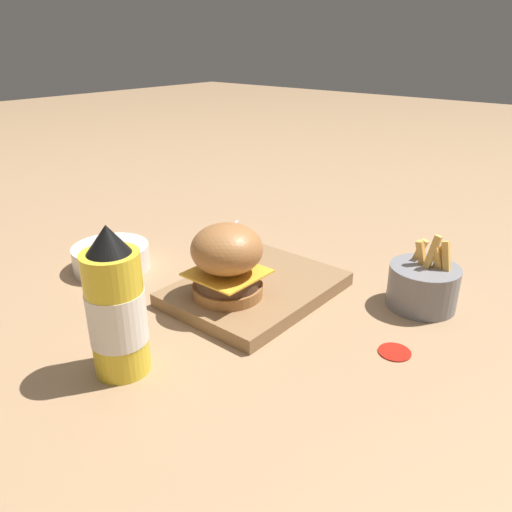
% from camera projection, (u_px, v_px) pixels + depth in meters
% --- Properties ---
extents(ground_plane, '(6.00, 6.00, 0.00)m').
position_uv_depth(ground_plane, '(230.00, 282.00, 0.90)').
color(ground_plane, '#9E7A56').
extents(serving_board, '(0.28, 0.21, 0.02)m').
position_uv_depth(serving_board, '(256.00, 289.00, 0.85)').
color(serving_board, olive).
rests_on(serving_board, ground_plane).
extents(burger, '(0.11, 0.11, 0.12)m').
position_uv_depth(burger, '(227.00, 261.00, 0.78)').
color(burger, '#9E6638').
rests_on(burger, serving_board).
extents(ketchup_bottle, '(0.07, 0.07, 0.21)m').
position_uv_depth(ketchup_bottle, '(116.00, 309.00, 0.63)').
color(ketchup_bottle, yellow).
rests_on(ketchup_bottle, ground_plane).
extents(fries_basket, '(0.11, 0.11, 0.13)m').
position_uv_depth(fries_basket, '(423.00, 285.00, 0.81)').
color(fries_basket, slate).
rests_on(fries_basket, ground_plane).
extents(side_bowl, '(0.14, 0.14, 0.05)m').
position_uv_depth(side_bowl, '(111.00, 257.00, 0.94)').
color(side_bowl, silver).
rests_on(side_bowl, ground_plane).
extents(spoon, '(0.17, 0.08, 0.01)m').
position_uv_depth(spoon, '(218.00, 240.00, 1.07)').
color(spoon, '#B2B2B7').
rests_on(spoon, ground_plane).
extents(ketchup_puddle, '(0.05, 0.05, 0.00)m').
position_uv_depth(ketchup_puddle, '(395.00, 351.00, 0.70)').
color(ketchup_puddle, '#B21E14').
rests_on(ketchup_puddle, ground_plane).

